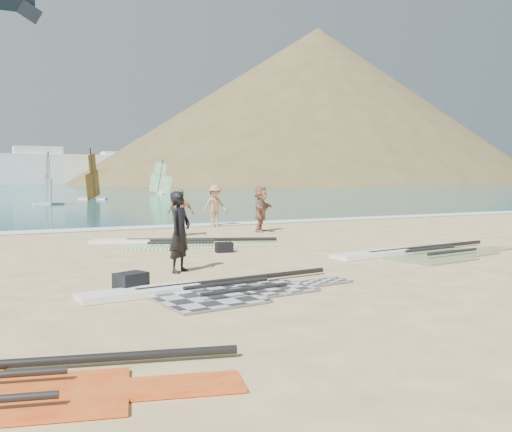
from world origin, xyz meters
name	(u,v)px	position (x,y,z in m)	size (l,w,h in m)	color
ground	(320,268)	(0.00, 0.00, 0.00)	(300.00, 300.00, 0.00)	#E1C783
sea	(1,186)	(0.00, 132.00, 0.00)	(300.00, 240.00, 0.06)	#0D4B5B
surf_line	(162,227)	(0.00, 12.30, 0.00)	(300.00, 1.20, 0.04)	white
headland_main	(317,184)	(85.00, 130.00, 0.00)	(143.00, 143.00, 45.00)	brown
headland_minor	(388,183)	(120.00, 140.00, 0.00)	(70.00, 70.00, 28.00)	brown
rig_grey	(204,291)	(-3.61, -1.52, 0.05)	(5.49, 2.30, 0.20)	#262629
rig_green	(167,243)	(-1.79, 6.20, 0.05)	(5.85, 3.84, 0.20)	green
rig_orange	(417,254)	(3.64, 0.62, 0.05)	(6.09, 2.62, 0.20)	#FDA01B
gear_bag_near	(131,282)	(-4.79, -0.70, 0.18)	(0.58, 0.42, 0.37)	black
gear_bag_far	(224,247)	(-0.90, 3.68, 0.15)	(0.49, 0.34, 0.29)	black
person_wetsuit	(180,232)	(-3.20, 0.97, 0.93)	(0.68, 0.45, 1.87)	black
beachgoer_mid	(215,206)	(2.15, 11.50, 0.92)	(1.19, 0.68, 1.84)	#B27D57
beachgoer_back	(181,213)	(-0.48, 8.55, 0.86)	(1.01, 0.42, 1.72)	#B87C54
beachgoer_right	(261,209)	(2.91, 8.64, 0.91)	(1.69, 0.54, 1.82)	#9B6A50
windsurfer_left	(48,189)	(-1.86, 34.81, 1.23)	(2.31, 2.77, 4.14)	white
windsurfer_centre	(93,185)	(3.11, 42.98, 1.38)	(2.61, 2.70, 4.83)	white
windsurfer_right	(161,184)	(13.87, 56.20, 1.27)	(2.65, 2.44, 4.34)	white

